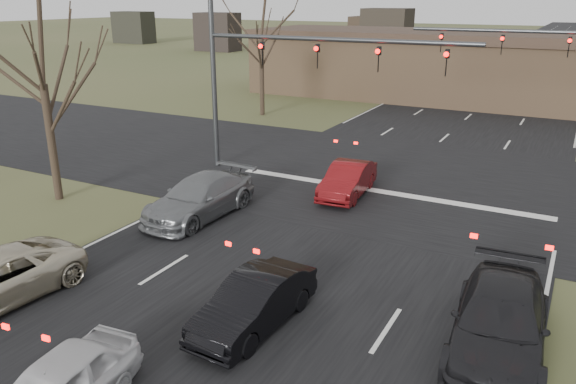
% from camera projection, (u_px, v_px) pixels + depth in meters
% --- Properties ---
extents(ground, '(360.00, 360.00, 0.00)m').
position_uv_depth(ground, '(199.00, 355.00, 12.93)').
color(ground, '#424B28').
rests_on(ground, ground).
extents(road_main, '(14.00, 300.00, 0.02)m').
position_uv_depth(road_main, '(520.00, 71.00, 62.99)').
color(road_main, black).
rests_on(road_main, ground).
extents(road_cross, '(200.00, 14.00, 0.02)m').
position_uv_depth(road_cross, '(398.00, 179.00, 25.44)').
color(road_cross, black).
rests_on(road_cross, ground).
extents(building, '(42.40, 10.40, 5.30)m').
position_uv_depth(building, '(517.00, 69.00, 42.88)').
color(building, '#896849').
rests_on(building, ground).
extents(mast_arm_near, '(12.12, 0.24, 8.00)m').
position_uv_depth(mast_arm_near, '(275.00, 64.00, 24.44)').
color(mast_arm_near, '#383A3D').
rests_on(mast_arm_near, ground).
extents(mast_arm_far, '(11.12, 0.24, 8.00)m').
position_uv_depth(mast_arm_far, '(575.00, 57.00, 27.74)').
color(mast_arm_far, '#383A3D').
rests_on(mast_arm_far, ground).
extents(tree_left_near, '(5.10, 5.10, 8.50)m').
position_uv_depth(tree_left_near, '(36.00, 33.00, 20.89)').
color(tree_left_near, black).
rests_on(tree_left_near, ground).
extents(tree_left_far, '(5.70, 5.70, 9.50)m').
position_uv_depth(tree_left_far, '(261.00, 5.00, 37.15)').
color(tree_left_far, black).
rests_on(tree_left_far, ground).
extents(car_black_hatch, '(1.62, 4.09, 1.32)m').
position_uv_depth(car_black_hatch, '(254.00, 302.00, 13.89)').
color(car_black_hatch, black).
rests_on(car_black_hatch, ground).
extents(car_charcoal_sedan, '(2.43, 5.26, 1.49)m').
position_uv_depth(car_charcoal_sedan, '(500.00, 322.00, 12.91)').
color(car_charcoal_sedan, black).
rests_on(car_charcoal_sedan, ground).
extents(car_grey_ahead, '(2.33, 5.25, 1.50)m').
position_uv_depth(car_grey_ahead, '(200.00, 197.00, 20.96)').
color(car_grey_ahead, slate).
rests_on(car_grey_ahead, ground).
extents(car_red_ahead, '(1.77, 4.21, 1.35)m').
position_uv_depth(car_red_ahead, '(348.00, 180.00, 23.23)').
color(car_red_ahead, '#630E10').
rests_on(car_red_ahead, ground).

